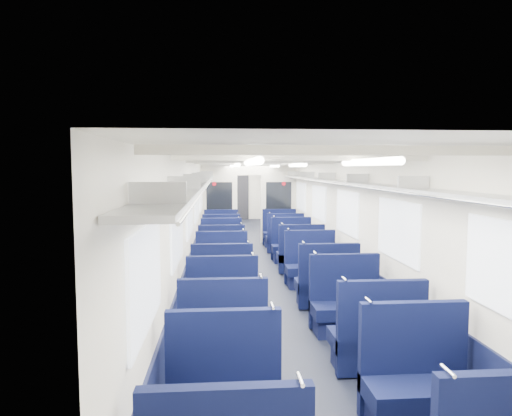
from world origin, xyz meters
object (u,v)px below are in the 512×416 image
(end_door, at_px, (240,196))
(seat_13, at_px, (300,257))
(seat_2, at_px, (224,401))
(seat_12, at_px, (222,258))
(seat_4, at_px, (223,339))
(seat_17, at_px, (285,240))
(seat_5, at_px, (377,342))
(seat_3, at_px, (418,388))
(seat_10, at_px, (222,271))
(bulkhead, at_px, (249,201))
(seat_18, at_px, (221,235))
(seat_16, at_px, (221,241))
(seat_8, at_px, (222,287))
(seat_19, at_px, (280,234))
(seat_7, at_px, (346,308))
(seat_6, at_px, (223,311))
(seat_11, at_px, (311,269))
(seat_15, at_px, (292,248))
(seat_9, at_px, (327,286))
(seat_14, at_px, (221,249))

(end_door, bearing_deg, seat_13, -85.39)
(seat_2, distance_m, seat_12, 5.92)
(seat_4, bearing_deg, seat_17, 76.42)
(seat_5, height_order, seat_13, same)
(seat_3, height_order, seat_10, same)
(bulkhead, bearing_deg, seat_18, -139.64)
(seat_16, bearing_deg, end_door, 84.10)
(seat_3, distance_m, seat_8, 3.85)
(seat_16, height_order, seat_19, same)
(seat_4, distance_m, seat_17, 7.07)
(seat_2, height_order, seat_16, same)
(seat_2, distance_m, seat_19, 9.34)
(seat_7, relative_size, seat_17, 1.00)
(seat_6, xyz_separation_m, seat_18, (0.00, 6.85, 0.00))
(seat_5, xyz_separation_m, seat_8, (-1.66, 2.44, 0.00))
(seat_5, bearing_deg, seat_19, 90.00)
(seat_6, relative_size, seat_13, 1.00)
(seat_11, xyz_separation_m, seat_17, (0.00, 3.47, 0.00))
(seat_8, xyz_separation_m, seat_15, (1.66, 3.46, 0.00))
(seat_13, bearing_deg, seat_9, -90.00)
(seat_11, bearing_deg, bulkhead, 99.17)
(end_door, distance_m, seat_19, 7.04)
(seat_2, distance_m, seat_17, 8.37)
(seat_14, bearing_deg, seat_16, 90.00)
(seat_11, height_order, seat_17, same)
(seat_7, bearing_deg, seat_14, 109.68)
(seat_12, relative_size, seat_15, 1.00)
(seat_13, xyz_separation_m, seat_19, (0.00, 3.34, 0.00))
(bulkhead, distance_m, seat_2, 9.95)
(seat_11, bearing_deg, seat_7, -90.00)
(seat_2, distance_m, seat_10, 4.71)
(seat_10, distance_m, seat_11, 1.66)
(bulkhead, xyz_separation_m, seat_12, (-0.83, -3.96, -0.90))
(seat_3, bearing_deg, seat_18, 100.35)
(seat_5, relative_size, seat_13, 1.00)
(seat_7, distance_m, seat_14, 4.93)
(seat_3, bearing_deg, seat_7, 90.00)
(seat_15, bearing_deg, seat_12, -146.28)
(end_door, xyz_separation_m, seat_17, (0.83, -7.94, -0.67))
(seat_11, distance_m, seat_17, 3.47)
(seat_15, bearing_deg, seat_19, 90.00)
(seat_6, relative_size, seat_19, 1.00)
(end_door, xyz_separation_m, seat_11, (0.83, -11.41, -0.67))
(seat_11, height_order, seat_18, same)
(seat_18, bearing_deg, seat_16, -90.00)
(bulkhead, relative_size, seat_15, 2.61)
(seat_5, distance_m, seat_8, 2.95)
(seat_13, distance_m, seat_14, 2.00)
(seat_7, distance_m, seat_18, 7.05)
(seat_11, distance_m, seat_15, 2.29)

